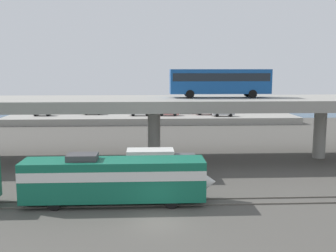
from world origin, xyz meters
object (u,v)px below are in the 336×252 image
Objects in this scene: service_truck_west at (159,163)px; parked_car_4 at (43,112)px; parked_car_3 at (223,113)px; transit_bus_on_overpass at (220,80)px; parked_car_0 at (140,112)px; parked_car_1 at (206,111)px; parked_car_6 at (168,112)px; train_locomotive at (123,178)px; parked_car_2 at (186,110)px; parked_car_5 at (93,111)px.

service_truck_west is 49.63m from parked_car_4.
parked_car_4 is (-36.98, 2.80, -0.00)m from parked_car_3.
parked_car_0 is at bearing 106.93° from transit_bus_on_overpass.
parked_car_0 is 13.85m from parked_car_1.
service_truck_west is 43.65m from parked_car_3.
train_locomotive is at bearing -96.89° from parked_car_6.
parked_car_2 is (-0.55, 37.46, -7.40)m from transit_bus_on_overpass.
parked_car_0 is (-10.32, 33.90, -7.40)m from transit_bus_on_overpass.
parked_car_4 is at bearing -170.00° from parked_car_5.
transit_bus_on_overpass reaches higher than parked_car_6.
parked_car_4 is 10.13m from parked_car_5.
parked_car_3 is (3.10, -3.02, -0.00)m from parked_car_1.
service_truck_west reaches higher than parked_car_1.
parked_car_1 is 33.88m from parked_car_4.
parked_car_1 is at bearing 75.96° from service_truck_west.
parked_car_3 is at bearing -37.62° from parked_car_2.
service_truck_west is 43.31m from parked_car_0.
transit_bus_on_overpass is at bearing 131.16° from parked_car_4.
parked_car_1 is 1.11× the size of parked_car_4.
parked_car_3 is at bearing 78.35° from transit_bus_on_overpass.
parked_car_3 is 1.11× the size of parked_car_4.
train_locomotive reaches higher than parked_car_6.
train_locomotive is 3.50× the size of parked_car_3.
parked_car_2 is 0.98× the size of parked_car_3.
parked_car_0 is at bearing 4.48° from parked_car_1.
parked_car_6 is (-11.22, 1.85, 0.00)m from parked_car_3.
parked_car_2 is at bearing 81.45° from service_truck_west.
parked_car_1 is 1.05× the size of parked_car_5.
parked_car_1 is 1.02× the size of parked_car_2.
transit_bus_on_overpass is 42.48m from parked_car_5.
parked_car_4 and parked_car_5 have the same top height.
parked_car_1 is (3.49, 34.98, -7.40)m from transit_bus_on_overpass.
parked_car_0 is 1.03× the size of parked_car_1.
transit_bus_on_overpass is 1.76× the size of service_truck_west.
parked_car_5 is at bearing -177.27° from parked_car_2.
parked_car_5 is at bearing 105.63° from service_truck_west.
parked_car_0 and parked_car_4 have the same top height.
parked_car_4 is (-19.69, 51.15, -0.06)m from train_locomotive.
train_locomotive is at bearing 111.05° from parked_car_4.
train_locomotive is at bearing -113.74° from service_truck_west.
parked_car_2 is 1.00× the size of parked_car_6.
service_truck_west is (-7.59, -9.33, -7.89)m from transit_bus_on_overpass.
train_locomotive is 54.81m from parked_car_2.
parked_car_3 is 1.05× the size of parked_car_5.
parked_car_0 is at bearing 177.54° from parked_car_4.
train_locomotive is 7.74m from service_truck_west.
transit_bus_on_overpass is at bearing 50.87° from service_truck_west.
parked_car_6 is (-4.08, -3.66, 0.00)m from parked_car_2.
parked_car_0 is at bearing 89.56° from train_locomotive.
parked_car_4 is at bearing 117.35° from service_truck_west.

